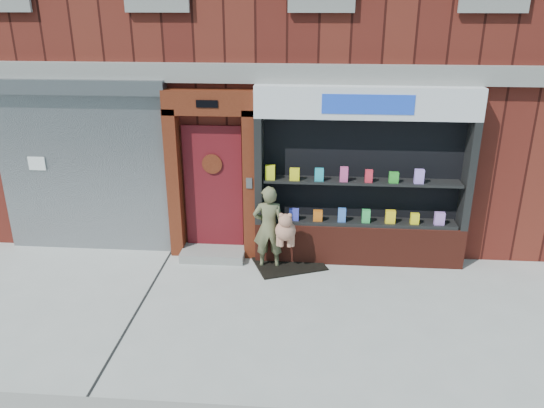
# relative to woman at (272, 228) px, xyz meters

# --- Properties ---
(ground) EXTENTS (80.00, 80.00, 0.00)m
(ground) POSITION_rel_woman_xyz_m (-0.29, -1.45, -0.73)
(ground) COLOR #9E9E99
(ground) RESTS_ON ground
(building) EXTENTS (12.00, 8.16, 8.00)m
(building) POSITION_rel_woman_xyz_m (-0.29, 4.54, 3.27)
(building) COLOR #4D1711
(building) RESTS_ON ground
(shutter_bay) EXTENTS (3.10, 0.30, 3.04)m
(shutter_bay) POSITION_rel_woman_xyz_m (-3.29, 0.48, 0.99)
(shutter_bay) COLOR gray
(shutter_bay) RESTS_ON ground
(red_door_bay) EXTENTS (1.52, 0.58, 2.90)m
(red_door_bay) POSITION_rel_woman_xyz_m (-1.04, 0.41, 0.73)
(red_door_bay) COLOR #4D1A0D
(red_door_bay) RESTS_ON ground
(pharmacy_bay) EXTENTS (3.50, 0.41, 3.00)m
(pharmacy_bay) POSITION_rel_woman_xyz_m (1.45, 0.36, 0.65)
(pharmacy_bay) COLOR #5D2016
(pharmacy_bay) RESTS_ON ground
(woman) EXTENTS (0.73, 0.53, 1.43)m
(woman) POSITION_rel_woman_xyz_m (0.00, 0.00, 0.00)
(woman) COLOR #626240
(woman) RESTS_ON ground
(doormat) EXTENTS (1.33, 1.15, 0.03)m
(doormat) POSITION_rel_woman_xyz_m (0.30, 0.10, -0.71)
(doormat) COLOR black
(doormat) RESTS_ON ground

